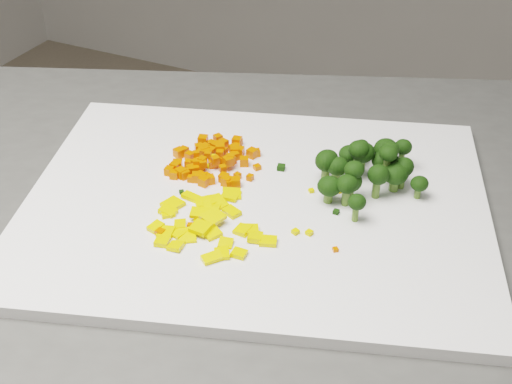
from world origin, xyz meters
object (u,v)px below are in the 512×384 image
at_px(carrot_pile, 215,154).
at_px(pepper_pile, 211,221).
at_px(broccoli_pile, 367,164).
at_px(cutting_board, 256,205).

xyz_separation_m(carrot_pile, pepper_pile, (0.05, -0.10, -0.01)).
xyz_separation_m(pepper_pile, broccoli_pile, (0.12, 0.14, 0.02)).
bearing_deg(broccoli_pile, pepper_pile, -130.95).
xyz_separation_m(cutting_board, broccoli_pile, (0.10, 0.07, 0.04)).
bearing_deg(carrot_pile, cutting_board, -29.94).
bearing_deg(cutting_board, pepper_pile, -107.20).
distance_m(carrot_pile, broccoli_pile, 0.17).
distance_m(cutting_board, pepper_pile, 0.07).
xyz_separation_m(cutting_board, pepper_pile, (-0.02, -0.06, 0.02)).
height_order(carrot_pile, pepper_pile, carrot_pile).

